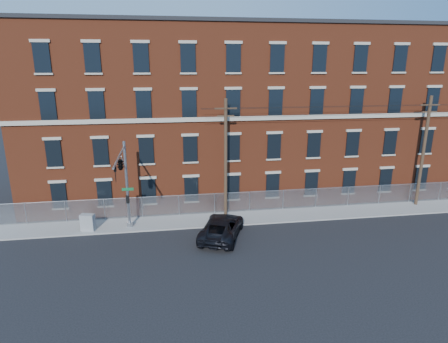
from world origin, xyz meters
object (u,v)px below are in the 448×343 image
Objects in this scene: traffic_signal_mast at (122,171)px; pickup_truck at (222,227)px; utility_pole_near at (226,157)px; utility_cabinet at (88,222)px.

traffic_signal_mast is 1.22× the size of pickup_truck.
utility_pole_near is 6.05m from pickup_truck.
pickup_truck is (-0.91, -3.90, -4.54)m from utility_pole_near.
utility_pole_near is at bearing 23.14° from traffic_signal_mast.
utility_pole_near is (8.00, 3.42, -0.05)m from traffic_signal_mast.
traffic_signal_mast is at bearing 17.19° from pickup_truck.
utility_pole_near reaches higher than utility_cabinet.
pickup_truck reaches higher than utility_cabinet.
pickup_truck is 10.55m from utility_cabinet.
utility_pole_near reaches higher than traffic_signal_mast.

